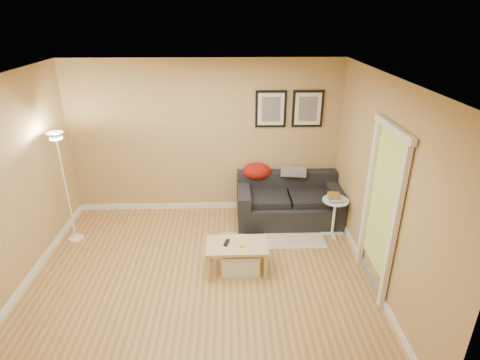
{
  "coord_description": "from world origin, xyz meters",
  "views": [
    {
      "loc": [
        0.41,
        -4.18,
        3.29
      ],
      "look_at": [
        0.55,
        0.85,
        1.05
      ],
      "focal_mm": 28.96,
      "sensor_mm": 36.0,
      "label": 1
    }
  ],
  "objects_px": {
    "side_table": "(334,217)",
    "book_stack": "(335,197)",
    "storage_bin": "(240,260)",
    "sofa": "(289,200)",
    "coffee_table": "(237,257)",
    "floor_lamp": "(67,192)"
  },
  "relations": [
    {
      "from": "side_table",
      "to": "book_stack",
      "type": "bearing_deg",
      "value": 159.18
    },
    {
      "from": "storage_bin",
      "to": "book_stack",
      "type": "height_order",
      "value": "book_stack"
    },
    {
      "from": "sofa",
      "to": "storage_bin",
      "type": "bearing_deg",
      "value": -121.8
    },
    {
      "from": "coffee_table",
      "to": "storage_bin",
      "type": "relative_size",
      "value": 1.54
    },
    {
      "from": "storage_bin",
      "to": "floor_lamp",
      "type": "distance_m",
      "value": 2.75
    },
    {
      "from": "coffee_table",
      "to": "floor_lamp",
      "type": "distance_m",
      "value": 2.7
    },
    {
      "from": "sofa",
      "to": "floor_lamp",
      "type": "distance_m",
      "value": 3.45
    },
    {
      "from": "side_table",
      "to": "floor_lamp",
      "type": "xyz_separation_m",
      "value": [
        -4.02,
        -0.03,
        0.51
      ]
    },
    {
      "from": "storage_bin",
      "to": "floor_lamp",
      "type": "height_order",
      "value": "floor_lamp"
    },
    {
      "from": "storage_bin",
      "to": "book_stack",
      "type": "xyz_separation_m",
      "value": [
        1.47,
        0.89,
        0.49
      ]
    },
    {
      "from": "book_stack",
      "to": "floor_lamp",
      "type": "distance_m",
      "value": 4.01
    },
    {
      "from": "coffee_table",
      "to": "side_table",
      "type": "height_order",
      "value": "side_table"
    },
    {
      "from": "book_stack",
      "to": "floor_lamp",
      "type": "bearing_deg",
      "value": -164.81
    },
    {
      "from": "storage_bin",
      "to": "floor_lamp",
      "type": "relative_size",
      "value": 0.3
    },
    {
      "from": "floor_lamp",
      "to": "storage_bin",
      "type": "bearing_deg",
      "value": -18.69
    },
    {
      "from": "side_table",
      "to": "storage_bin",
      "type": "bearing_deg",
      "value": -149.25
    },
    {
      "from": "side_table",
      "to": "book_stack",
      "type": "relative_size",
      "value": 2.31
    },
    {
      "from": "sofa",
      "to": "coffee_table",
      "type": "distance_m",
      "value": 1.62
    },
    {
      "from": "storage_bin",
      "to": "side_table",
      "type": "xyz_separation_m",
      "value": [
        1.49,
        0.88,
        0.14
      ]
    },
    {
      "from": "floor_lamp",
      "to": "coffee_table",
      "type": "bearing_deg",
      "value": -18.6
    },
    {
      "from": "coffee_table",
      "to": "floor_lamp",
      "type": "bearing_deg",
      "value": 150.85
    },
    {
      "from": "coffee_table",
      "to": "storage_bin",
      "type": "height_order",
      "value": "coffee_table"
    }
  ]
}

